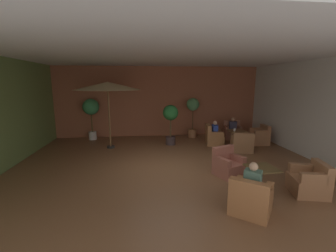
{
  "coord_description": "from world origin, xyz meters",
  "views": [
    {
      "loc": [
        -0.85,
        -6.87,
        2.7
      ],
      "look_at": [
        0.0,
        0.46,
        1.28
      ],
      "focal_mm": 24.1,
      "sensor_mm": 36.0,
      "label": 1
    }
  ],
  "objects_px": {
    "armchair_front_left_north": "(259,137)",
    "patio_umbrella_tall_red": "(108,86)",
    "potted_tree_mid_right": "(91,110)",
    "patron_by_window": "(215,129)",
    "cafe_table_front_right": "(261,174)",
    "armchair_front_left_south": "(214,137)",
    "iced_drink_cup": "(235,130)",
    "armchair_front_right_east": "(228,165)",
    "armchair_front_right_north": "(309,182)",
    "armchair_front_right_south": "(251,199)",
    "patron_with_friend": "(233,125)",
    "potted_tree_left_corner": "(171,118)",
    "potted_tree_mid_left": "(193,111)",
    "cafe_table_front_left": "(237,134)",
    "armchair_front_left_west": "(242,144)",
    "armchair_front_left_east": "(232,132)",
    "patron_blue_shirt": "(253,180)"
  },
  "relations": [
    {
      "from": "armchair_front_left_north",
      "to": "patio_umbrella_tall_red",
      "type": "height_order",
      "value": "patio_umbrella_tall_red"
    },
    {
      "from": "potted_tree_mid_right",
      "to": "patio_umbrella_tall_red",
      "type": "bearing_deg",
      "value": -55.66
    },
    {
      "from": "patron_by_window",
      "to": "cafe_table_front_right",
      "type": "bearing_deg",
      "value": -93.02
    },
    {
      "from": "armchair_front_left_south",
      "to": "cafe_table_front_right",
      "type": "height_order",
      "value": "armchair_front_left_south"
    },
    {
      "from": "patio_umbrella_tall_red",
      "to": "iced_drink_cup",
      "type": "height_order",
      "value": "patio_umbrella_tall_red"
    },
    {
      "from": "patron_by_window",
      "to": "armchair_front_right_east",
      "type": "bearing_deg",
      "value": -101.42
    },
    {
      "from": "patio_umbrella_tall_red",
      "to": "armchair_front_left_north",
      "type": "bearing_deg",
      "value": -1.51
    },
    {
      "from": "armchair_front_right_north",
      "to": "armchair_front_right_east",
      "type": "bearing_deg",
      "value": 139.43
    },
    {
      "from": "cafe_table_front_right",
      "to": "armchair_front_right_south",
      "type": "relative_size",
      "value": 0.65
    },
    {
      "from": "armchair_front_left_north",
      "to": "patron_with_friend",
      "type": "height_order",
      "value": "patron_with_friend"
    },
    {
      "from": "potted_tree_mid_right",
      "to": "iced_drink_cup",
      "type": "xyz_separation_m",
      "value": [
        6.39,
        -1.68,
        -0.75
      ]
    },
    {
      "from": "potted_tree_left_corner",
      "to": "iced_drink_cup",
      "type": "xyz_separation_m",
      "value": [
        2.78,
        -0.37,
        -0.52
      ]
    },
    {
      "from": "potted_tree_mid_left",
      "to": "iced_drink_cup",
      "type": "relative_size",
      "value": 17.86
    },
    {
      "from": "patio_umbrella_tall_red",
      "to": "iced_drink_cup",
      "type": "bearing_deg",
      "value": -1.67
    },
    {
      "from": "patron_by_window",
      "to": "armchair_front_right_south",
      "type": "bearing_deg",
      "value": -100.14
    },
    {
      "from": "cafe_table_front_left",
      "to": "patron_with_friend",
      "type": "bearing_deg",
      "value": 78.58
    },
    {
      "from": "armchair_front_left_north",
      "to": "armchair_front_left_west",
      "type": "bearing_deg",
      "value": -142.79
    },
    {
      "from": "armchair_front_left_south",
      "to": "armchair_front_left_west",
      "type": "relative_size",
      "value": 0.97
    },
    {
      "from": "armchair_front_left_north",
      "to": "potted_tree_mid_left",
      "type": "relative_size",
      "value": 0.44
    },
    {
      "from": "armchair_front_right_north",
      "to": "potted_tree_left_corner",
      "type": "xyz_separation_m",
      "value": [
        -2.82,
        4.87,
        0.89
      ]
    },
    {
      "from": "armchair_front_left_west",
      "to": "patron_by_window",
      "type": "relative_size",
      "value": 1.47
    },
    {
      "from": "cafe_table_front_left",
      "to": "armchair_front_left_south",
      "type": "relative_size",
      "value": 0.84
    },
    {
      "from": "armchair_front_left_north",
      "to": "patron_by_window",
      "type": "relative_size",
      "value": 1.38
    },
    {
      "from": "armchair_front_left_west",
      "to": "armchair_front_right_north",
      "type": "distance_m",
      "value": 3.54
    },
    {
      "from": "potted_tree_mid_right",
      "to": "cafe_table_front_right",
      "type": "bearing_deg",
      "value": -47.96
    },
    {
      "from": "armchair_front_right_south",
      "to": "potted_tree_left_corner",
      "type": "height_order",
      "value": "potted_tree_left_corner"
    },
    {
      "from": "armchair_front_left_east",
      "to": "armchair_front_left_south",
      "type": "xyz_separation_m",
      "value": [
        -1.23,
        -0.87,
        0.0
      ]
    },
    {
      "from": "potted_tree_mid_left",
      "to": "patron_blue_shirt",
      "type": "xyz_separation_m",
      "value": [
        -0.24,
        -6.69,
        -0.6
      ]
    },
    {
      "from": "armchair_front_left_west",
      "to": "potted_tree_left_corner",
      "type": "height_order",
      "value": "potted_tree_left_corner"
    },
    {
      "from": "armchair_front_left_north",
      "to": "patron_with_friend",
      "type": "xyz_separation_m",
      "value": [
        -0.83,
        1.02,
        0.38
      ]
    },
    {
      "from": "armchair_front_left_south",
      "to": "patron_by_window",
      "type": "distance_m",
      "value": 0.38
    },
    {
      "from": "cafe_table_front_right",
      "to": "patio_umbrella_tall_red",
      "type": "relative_size",
      "value": 0.26
    },
    {
      "from": "cafe_table_front_left",
      "to": "patron_blue_shirt",
      "type": "distance_m",
      "value": 5.48
    },
    {
      "from": "cafe_table_front_left",
      "to": "iced_drink_cup",
      "type": "height_order",
      "value": "iced_drink_cup"
    },
    {
      "from": "patron_by_window",
      "to": "iced_drink_cup",
      "type": "xyz_separation_m",
      "value": [
        0.83,
        -0.17,
        -0.02
      ]
    },
    {
      "from": "armchair_front_right_north",
      "to": "patron_blue_shirt",
      "type": "relative_size",
      "value": 1.39
    },
    {
      "from": "cafe_table_front_right",
      "to": "armchair_front_right_south",
      "type": "xyz_separation_m",
      "value": [
        -0.72,
        -0.9,
        -0.16
      ]
    },
    {
      "from": "cafe_table_front_left",
      "to": "armchair_front_left_north",
      "type": "height_order",
      "value": "armchair_front_left_north"
    },
    {
      "from": "potted_tree_mid_left",
      "to": "patron_by_window",
      "type": "xyz_separation_m",
      "value": [
        0.68,
        -1.43,
        -0.62
      ]
    },
    {
      "from": "potted_tree_mid_right",
      "to": "patron_with_friend",
      "type": "distance_m",
      "value": 6.81
    },
    {
      "from": "armchair_front_left_north",
      "to": "armchair_front_left_east",
      "type": "relative_size",
      "value": 0.96
    },
    {
      "from": "cafe_table_front_right",
      "to": "patio_umbrella_tall_red",
      "type": "xyz_separation_m",
      "value": [
        -4.28,
        4.38,
        2.1
      ]
    },
    {
      "from": "iced_drink_cup",
      "to": "armchair_front_right_east",
      "type": "bearing_deg",
      "value": -115.48
    },
    {
      "from": "armchair_front_left_east",
      "to": "cafe_table_front_right",
      "type": "bearing_deg",
      "value": -105.02
    },
    {
      "from": "armchair_front_left_south",
      "to": "armchair_front_left_north",
      "type": "bearing_deg",
      "value": -5.37
    },
    {
      "from": "patron_with_friend",
      "to": "armchair_front_left_north",
      "type": "bearing_deg",
      "value": -51.0
    },
    {
      "from": "potted_tree_mid_left",
      "to": "iced_drink_cup",
      "type": "distance_m",
      "value": 2.29
    },
    {
      "from": "armchair_front_right_north",
      "to": "iced_drink_cup",
      "type": "bearing_deg",
      "value": 90.58
    },
    {
      "from": "cafe_table_front_left",
      "to": "armchair_front_left_west",
      "type": "bearing_deg",
      "value": -102.52
    },
    {
      "from": "patron_blue_shirt",
      "to": "patron_with_friend",
      "type": "xyz_separation_m",
      "value": [
        2.1,
        6.1,
        -0.01
      ]
    }
  ]
}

